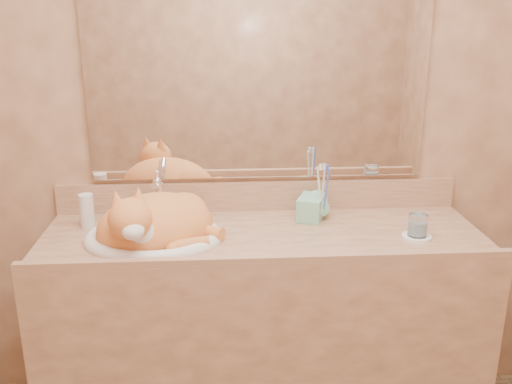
{
  "coord_description": "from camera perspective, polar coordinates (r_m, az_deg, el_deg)",
  "views": [
    {
      "loc": [
        -0.15,
        -1.19,
        1.63
      ],
      "look_at": [
        -0.03,
        0.7,
        1.02
      ],
      "focal_mm": 40.0,
      "sensor_mm": 36.0,
      "label": 1
    }
  ],
  "objects": [
    {
      "name": "toothbrush_cup",
      "position": [
        2.19,
        6.66,
        -1.83
      ],
      "size": [
        0.11,
        0.11,
        0.09
      ],
      "primitive_type": "imported",
      "rotation": [
        0.0,
        0.0,
        0.13
      ],
      "color": "#7DC8A1",
      "rests_on": "vanity_counter"
    },
    {
      "name": "wall_back",
      "position": [
        2.23,
        0.21,
        8.05
      ],
      "size": [
        2.4,
        0.02,
        2.5
      ],
      "primitive_type": "cube",
      "color": "brown",
      "rests_on": "ground"
    },
    {
      "name": "faucet",
      "position": [
        2.2,
        -9.77,
        -0.61
      ],
      "size": [
        0.08,
        0.14,
        0.18
      ],
      "primitive_type": null,
      "rotation": [
        0.0,
        0.0,
        0.31
      ],
      "color": "white",
      "rests_on": "vanity_counter"
    },
    {
      "name": "cat",
      "position": [
        2.03,
        -10.2,
        -2.89
      ],
      "size": [
        0.53,
        0.49,
        0.23
      ],
      "primitive_type": null,
      "rotation": [
        0.0,
        0.0,
        0.42
      ],
      "color": "orange",
      "rests_on": "sink_basin"
    },
    {
      "name": "toothbrushes",
      "position": [
        2.16,
        6.74,
        0.41
      ],
      "size": [
        0.04,
        0.04,
        0.23
      ],
      "primitive_type": null,
      "color": "silver",
      "rests_on": "toothbrush_cup"
    },
    {
      "name": "soap_dispenser",
      "position": [
        2.14,
        5.2,
        -0.74
      ],
      "size": [
        0.12,
        0.12,
        0.2
      ],
      "primitive_type": "imported",
      "rotation": [
        0.0,
        0.0,
        -0.36
      ],
      "color": "#7DC8A1",
      "rests_on": "vanity_counter"
    },
    {
      "name": "mirror",
      "position": [
        2.2,
        0.24,
        11.6
      ],
      "size": [
        1.3,
        0.02,
        0.8
      ],
      "primitive_type": "cube",
      "color": "white",
      "rests_on": "wall_back"
    },
    {
      "name": "lotion_bottle",
      "position": [
        2.21,
        -16.57,
        -1.82
      ],
      "size": [
        0.05,
        0.05,
        0.13
      ],
      "primitive_type": "cylinder",
      "color": "silver",
      "rests_on": "vanity_counter"
    },
    {
      "name": "saucer",
      "position": [
        2.12,
        15.77,
        -4.32
      ],
      "size": [
        0.1,
        0.1,
        0.01
      ],
      "primitive_type": "cylinder",
      "color": "white",
      "rests_on": "vanity_counter"
    },
    {
      "name": "water_glass",
      "position": [
        2.1,
        15.88,
        -3.18
      ],
      "size": [
        0.07,
        0.07,
        0.08
      ],
      "primitive_type": "cylinder",
      "color": "silver",
      "rests_on": "saucer"
    },
    {
      "name": "vanity_counter",
      "position": [
        2.27,
        0.67,
        -14.23
      ],
      "size": [
        1.6,
        0.55,
        0.85
      ],
      "primitive_type": null,
      "color": "brown",
      "rests_on": "floor"
    },
    {
      "name": "sink_basin",
      "position": [
        2.04,
        -10.26,
        -2.69
      ],
      "size": [
        0.5,
        0.43,
        0.15
      ],
      "primitive_type": null,
      "rotation": [
        0.0,
        0.0,
        -0.07
      ],
      "color": "white",
      "rests_on": "vanity_counter"
    }
  ]
}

